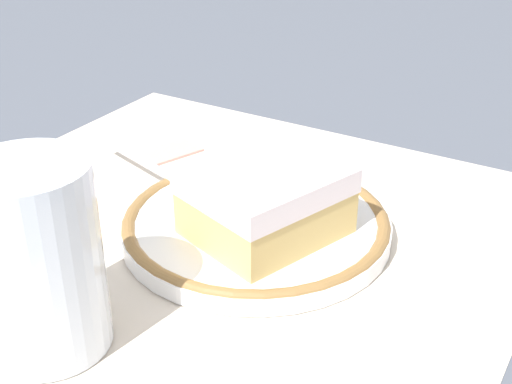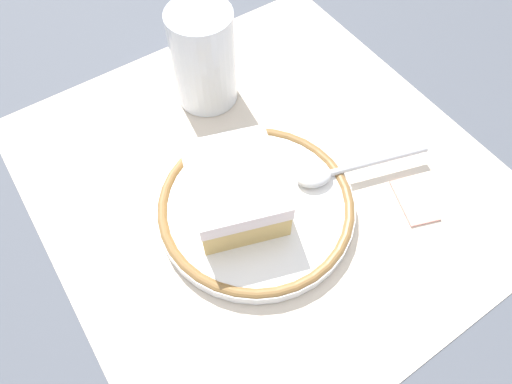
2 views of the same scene
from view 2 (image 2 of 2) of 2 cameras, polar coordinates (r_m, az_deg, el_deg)
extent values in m
plane|color=#4C515B|center=(0.45, 0.94, 2.08)|extent=(2.40, 2.40, 0.00)
cube|color=beige|center=(0.45, 0.94, 2.13)|extent=(0.41, 0.43, 0.00)
cylinder|color=white|center=(0.42, 0.00, -1.86)|extent=(0.18, 0.18, 0.01)
torus|color=olive|center=(0.42, 0.00, -1.64)|extent=(0.18, 0.18, 0.01)
cube|color=#DBB76B|center=(0.41, -2.56, -0.21)|extent=(0.10, 0.11, 0.03)
cube|color=white|center=(0.39, -2.68, 1.53)|extent=(0.10, 0.11, 0.02)
ellipsoid|color=silver|center=(0.43, 7.11, 1.98)|extent=(0.04, 0.03, 0.01)
cylinder|color=silver|center=(0.46, 14.89, 3.74)|extent=(0.10, 0.04, 0.01)
cylinder|color=silver|center=(0.48, -6.45, 16.03)|extent=(0.06, 0.06, 0.10)
cylinder|color=#B7722D|center=(0.51, -6.04, 12.90)|extent=(0.06, 0.06, 0.03)
cube|color=#E5998C|center=(0.46, 18.99, -0.82)|extent=(0.05, 0.06, 0.01)
camera|label=1|loc=(0.54, -48.94, 28.36)|focal=48.53mm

